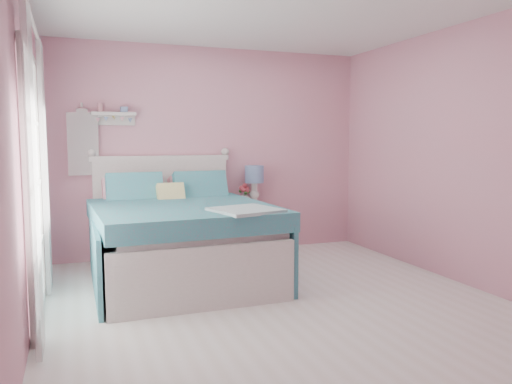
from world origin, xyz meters
TOP-DOWN VIEW (x-y plane):
  - floor at (0.00, 0.00)m, footprint 4.50×4.50m
  - room_shell at (0.00, 0.00)m, footprint 4.50×4.50m
  - bed at (-0.65, 1.16)m, footprint 1.78×2.20m
  - nightstand at (0.44, 2.01)m, footprint 0.44×0.44m
  - table_lamp at (0.51, 2.07)m, footprint 0.24×0.24m
  - vase at (0.38, 2.06)m, footprint 0.17×0.17m
  - teacup at (0.39, 1.90)m, footprint 0.10×0.10m
  - roses at (0.38, 2.06)m, footprint 0.14×0.11m
  - wall_shelf at (-1.20, 2.19)m, footprint 0.50×0.15m
  - hanging_dress at (-1.55, 2.18)m, footprint 0.34×0.03m
  - french_door at (-1.97, 0.40)m, footprint 0.04×1.32m
  - curtain_near at (-1.92, -0.34)m, footprint 0.04×0.40m
  - curtain_far at (-1.92, 1.14)m, footprint 0.04×0.40m

SIDE VIEW (x-z plane):
  - floor at x=0.00m, z-range 0.00..0.00m
  - nightstand at x=0.44m, z-range 0.00..0.64m
  - bed at x=-0.65m, z-range -0.21..1.05m
  - teacup at x=0.39m, z-range 0.64..0.71m
  - vase at x=0.38m, z-range 0.64..0.79m
  - roses at x=0.38m, z-range 0.77..0.89m
  - table_lamp at x=0.51m, z-range 0.73..1.22m
  - french_door at x=-1.97m, z-range -0.01..2.15m
  - curtain_near at x=-1.92m, z-range 0.02..2.34m
  - curtain_far at x=-1.92m, z-range 0.02..2.34m
  - hanging_dress at x=-1.55m, z-range 1.04..1.76m
  - room_shell at x=0.00m, z-range -0.67..3.83m
  - wall_shelf at x=-1.20m, z-range 1.61..1.86m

